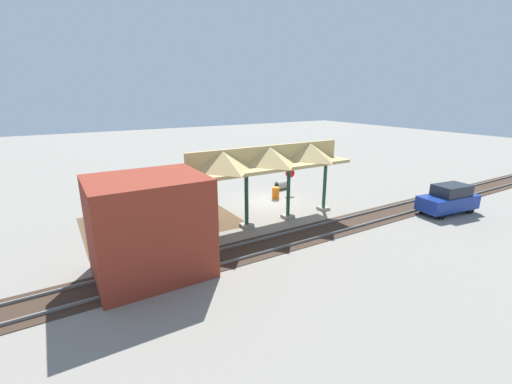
{
  "coord_description": "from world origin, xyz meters",
  "views": [
    {
      "loc": [
        13.79,
        20.78,
        7.89
      ],
      "look_at": [
        2.42,
        2.13,
        1.6
      ],
      "focal_mm": 24.0,
      "sensor_mm": 36.0,
      "label": 1
    }
  ],
  "objects": [
    {
      "name": "backhoe",
      "position": [
        6.84,
        0.99,
        1.26
      ],
      "size": [
        5.32,
        2.01,
        2.82
      ],
      "color": "orange",
      "rests_on": "ground"
    },
    {
      "name": "traffic_barrel",
      "position": [
        -0.84,
        -0.26,
        0.45
      ],
      "size": [
        0.56,
        0.56,
        0.9
      ],
      "primitive_type": "cylinder",
      "color": "orange",
      "rests_on": "ground"
    },
    {
      "name": "platform_canopy",
      "position": [
        2.49,
        3.71,
        4.15
      ],
      "size": [
        10.57,
        3.2,
        4.9
      ],
      "color": "#9E998E",
      "rests_on": "ground"
    },
    {
      "name": "distant_parked_car",
      "position": [
        -8.99,
        8.64,
        0.98
      ],
      "size": [
        4.39,
        2.29,
        1.98
      ],
      "color": "navy",
      "rests_on": "ground"
    },
    {
      "name": "rail_tracks",
      "position": [
        0.0,
        6.64,
        0.03
      ],
      "size": [
        60.0,
        2.58,
        0.15
      ],
      "color": "slate",
      "rests_on": "ground"
    },
    {
      "name": "dirt_mound",
      "position": [
        9.91,
        -0.73,
        0.0
      ],
      "size": [
        5.98,
        5.98,
        1.81
      ],
      "primitive_type": "cone",
      "color": "brown",
      "rests_on": "ground"
    },
    {
      "name": "concrete_pipe",
      "position": [
        -2.85,
        -2.24,
        0.37
      ],
      "size": [
        1.22,
        0.87,
        0.75
      ],
      "color": "#9E9384",
      "rests_on": "ground"
    },
    {
      "name": "ground_plane",
      "position": [
        0.0,
        0.0,
        0.0
      ],
      "size": [
        120.0,
        120.0,
        0.0
      ],
      "primitive_type": "plane",
      "color": "gray"
    },
    {
      "name": "brick_utility_building",
      "position": [
        10.48,
        6.29,
        2.25
      ],
      "size": [
        4.86,
        4.0,
        4.49
      ],
      "primitive_type": "cube",
      "color": "maroon",
      "rests_on": "ground"
    },
    {
      "name": "stop_sign",
      "position": [
        -2.64,
        -0.86,
        1.48
      ],
      "size": [
        0.71,
        0.33,
        2.08
      ],
      "color": "gray",
      "rests_on": "ground"
    },
    {
      "name": "dirt_work_zone",
      "position": [
        8.3,
        0.12,
        0.0
      ],
      "size": [
        9.22,
        7.0,
        0.01
      ],
      "primitive_type": "cube",
      "color": "brown",
      "rests_on": "ground"
    }
  ]
}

